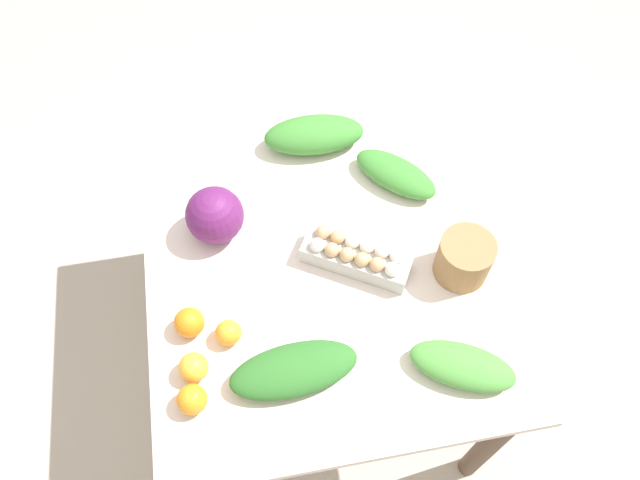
{
  "coord_description": "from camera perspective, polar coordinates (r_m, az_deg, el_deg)",
  "views": [
    {
      "loc": [
        0.85,
        -0.16,
        2.21
      ],
      "look_at": [
        0.0,
        0.0,
        0.77
      ],
      "focal_mm": 35.0,
      "sensor_mm": 36.0,
      "label": 1
    }
  ],
  "objects": [
    {
      "name": "greens_bunch_beet_tops",
      "position": [
        1.86,
        -0.55,
        9.61
      ],
      "size": [
        0.15,
        0.3,
        0.09
      ],
      "primitive_type": "ellipsoid",
      "rotation": [
        0.0,
        0.0,
        4.66
      ],
      "color": "#3D8433",
      "rests_on": "dining_table"
    },
    {
      "name": "greens_bunch_scallion",
      "position": [
        1.51,
        -2.41,
        -11.78
      ],
      "size": [
        0.15,
        0.32,
        0.07
      ],
      "primitive_type": "ellipsoid",
      "rotation": [
        0.0,
        0.0,
        4.78
      ],
      "color": "#2D6B28",
      "rests_on": "dining_table"
    },
    {
      "name": "dining_table",
      "position": [
        1.79,
        0.0,
        -2.07
      ],
      "size": [
        1.16,
        0.95,
        0.75
      ],
      "color": "silver",
      "rests_on": "ground_plane"
    },
    {
      "name": "greens_bunch_chard",
      "position": [
        1.8,
        6.94,
        6.01
      ],
      "size": [
        0.26,
        0.26,
        0.07
      ],
      "primitive_type": "ellipsoid",
      "rotation": [
        0.0,
        0.0,
        0.78
      ],
      "color": "#3D8433",
      "rests_on": "dining_table"
    },
    {
      "name": "egg_carton",
      "position": [
        1.63,
        3.36,
        -1.46
      ],
      "size": [
        0.23,
        0.29,
        0.09
      ],
      "rotation": [
        0.0,
        0.0,
        4.17
      ],
      "color": "#B7B7B2",
      "rests_on": "dining_table"
    },
    {
      "name": "cabbage_purple",
      "position": [
        1.68,
        -9.6,
        2.25
      ],
      "size": [
        0.16,
        0.16,
        0.16
      ],
      "primitive_type": "sphere",
      "color": "#601E5B",
      "rests_on": "dining_table"
    },
    {
      "name": "paper_bag",
      "position": [
        1.65,
        13.04,
        -1.65
      ],
      "size": [
        0.14,
        0.14,
        0.13
      ],
      "primitive_type": "cylinder",
      "color": "#997047",
      "rests_on": "dining_table"
    },
    {
      "name": "orange_3",
      "position": [
        1.52,
        -11.63,
        -14.1
      ],
      "size": [
        0.07,
        0.07,
        0.07
      ],
      "primitive_type": "sphere",
      "color": "orange",
      "rests_on": "dining_table"
    },
    {
      "name": "orange_0",
      "position": [
        1.54,
        -11.49,
        -11.34
      ],
      "size": [
        0.07,
        0.07,
        0.07
      ],
      "primitive_type": "sphere",
      "color": "#F9A833",
      "rests_on": "dining_table"
    },
    {
      "name": "ground_plane",
      "position": [
        2.38,
        0.0,
        -9.63
      ],
      "size": [
        8.0,
        8.0,
        0.0
      ],
      "primitive_type": "plane",
      "color": "#B2A899"
    },
    {
      "name": "greens_bunch_dandelion",
      "position": [
        1.55,
        12.9,
        -11.16
      ],
      "size": [
        0.22,
        0.28,
        0.06
      ],
      "primitive_type": "ellipsoid",
      "rotation": [
        0.0,
        0.0,
        4.25
      ],
      "color": "#4C933D",
      "rests_on": "dining_table"
    },
    {
      "name": "orange_1",
      "position": [
        1.58,
        -11.87,
        -7.39
      ],
      "size": [
        0.08,
        0.08,
        0.08
      ],
      "primitive_type": "sphere",
      "color": "orange",
      "rests_on": "dining_table"
    },
    {
      "name": "orange_2",
      "position": [
        1.56,
        -8.38,
        -8.39
      ],
      "size": [
        0.07,
        0.07,
        0.07
      ],
      "primitive_type": "sphere",
      "color": "orange",
      "rests_on": "dining_table"
    }
  ]
}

